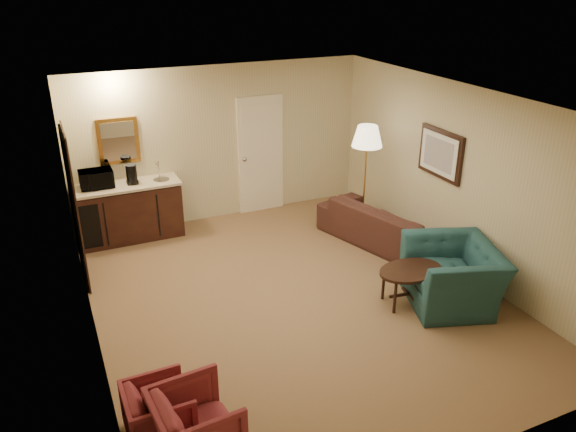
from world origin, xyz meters
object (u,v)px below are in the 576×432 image
object	(u,v)px
floor_lamp	(365,180)
waste_bin	(173,225)
sofa	(386,219)
microwave	(96,177)
rose_chair_far	(159,410)
wetbar_cabinet	(129,212)
coffee_table	(409,286)
coffee_maker	(132,174)
teal_armchair	(454,266)
rose_chair_near	(196,422)

from	to	relation	value
floor_lamp	waste_bin	distance (m)	3.21
sofa	floor_lamp	world-z (taller)	floor_lamp
sofa	microwave	xyz separation A→B (m)	(-4.02, 1.90, 0.65)
sofa	floor_lamp	xyz separation A→B (m)	(-0.10, 0.53, 0.47)
sofa	rose_chair_far	xyz separation A→B (m)	(-4.10, -2.53, -0.13)
wetbar_cabinet	coffee_table	xyz separation A→B (m)	(2.93, -3.42, -0.21)
microwave	coffee_maker	distance (m)	0.52
coffee_table	coffee_maker	distance (m)	4.50
coffee_table	teal_armchair	bearing A→B (deg)	-21.31
coffee_table	floor_lamp	bearing A→B (deg)	74.65
coffee_table	microwave	size ratio (longest dim) A/B	1.73
rose_chair_far	teal_armchair	bearing A→B (deg)	-80.01
sofa	coffee_table	size ratio (longest dim) A/B	2.59
waste_bin	microwave	distance (m)	1.43
teal_armchair	coffee_maker	distance (m)	4.94
coffee_maker	floor_lamp	bearing A→B (deg)	-5.13
teal_armchair	rose_chair_far	xyz separation A→B (m)	(-3.94, -0.75, -0.23)
teal_armchair	rose_chair_near	xyz separation A→B (m)	(-3.69, -1.10, -0.17)
sofa	rose_chair_near	distance (m)	4.80
sofa	waste_bin	xyz separation A→B (m)	(-2.95, 1.78, -0.29)
wetbar_cabinet	rose_chair_near	bearing A→B (deg)	-93.03
sofa	coffee_maker	xyz separation A→B (m)	(-3.50, 1.83, 0.64)
coffee_maker	rose_chair_far	bearing A→B (deg)	-81.99
teal_armchair	floor_lamp	bearing A→B (deg)	-163.27
wetbar_cabinet	waste_bin	size ratio (longest dim) A/B	5.77
wetbar_cabinet	coffee_table	bearing A→B (deg)	-49.44
floor_lamp	microwave	xyz separation A→B (m)	(-3.92, 1.37, 0.19)
wetbar_cabinet	coffee_maker	xyz separation A→B (m)	(0.10, -0.01, 0.61)
teal_armchair	coffee_maker	world-z (taller)	coffee_maker
teal_armchair	waste_bin	distance (m)	4.53
rose_chair_far	floor_lamp	world-z (taller)	floor_lamp
rose_chair_near	wetbar_cabinet	bearing A→B (deg)	-7.89
rose_chair_far	floor_lamp	distance (m)	5.07
coffee_table	waste_bin	world-z (taller)	coffee_table
sofa	coffee_maker	distance (m)	4.00
waste_bin	microwave	size ratio (longest dim) A/B	0.58
floor_lamp	wetbar_cabinet	bearing A→B (deg)	159.35
teal_armchair	rose_chair_near	size ratio (longest dim) A/B	1.67
wetbar_cabinet	floor_lamp	xyz separation A→B (m)	(3.50, -1.32, 0.44)
microwave	waste_bin	bearing A→B (deg)	-6.88
rose_chair_far	coffee_maker	world-z (taller)	coffee_maker
microwave	rose_chair_far	bearing A→B (deg)	-91.52
sofa	rose_chair_near	xyz separation A→B (m)	(-3.85, -2.87, -0.07)
coffee_maker	microwave	bearing A→B (deg)	-171.12
wetbar_cabinet	floor_lamp	size ratio (longest dim) A/B	0.91
wetbar_cabinet	rose_chair_near	size ratio (longest dim) A/B	2.26
sofa	teal_armchair	xyz separation A→B (m)	(-0.16, -1.77, 0.10)
floor_lamp	rose_chair_near	bearing A→B (deg)	-137.83
wetbar_cabinet	coffee_maker	distance (m)	0.62
teal_armchair	rose_chair_far	bearing A→B (deg)	-60.86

